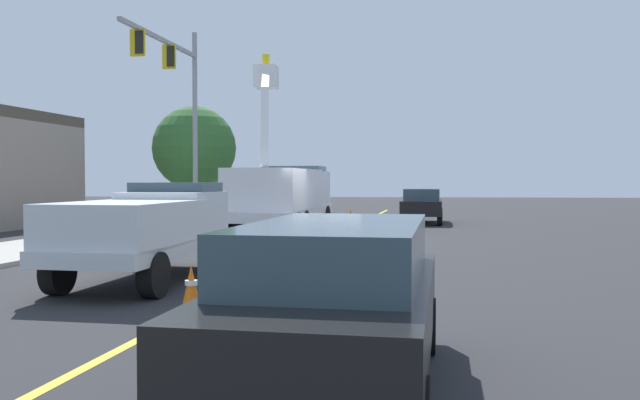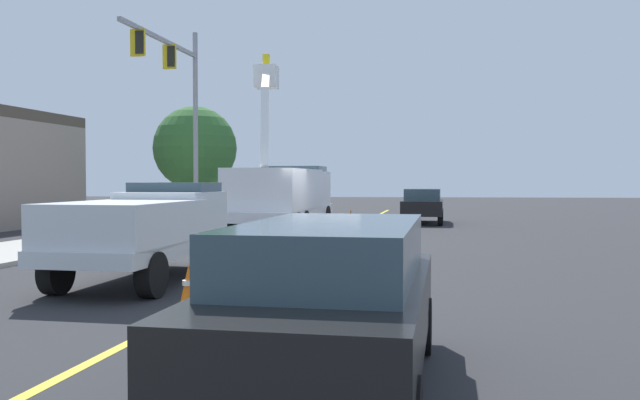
% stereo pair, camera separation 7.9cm
% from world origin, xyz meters
% --- Properties ---
extents(ground, '(120.00, 120.00, 0.00)m').
position_xyz_m(ground, '(0.00, 0.00, 0.00)').
color(ground, '#2D2D30').
extents(sidewalk_far_side, '(60.09, 8.80, 0.12)m').
position_xyz_m(sidewalk_far_side, '(0.71, 8.18, 0.06)').
color(sidewalk_far_side, '#B2ADA3').
rests_on(sidewalk_far_side, ground).
extents(lane_centre_stripe, '(49.82, 4.51, 0.01)m').
position_xyz_m(lane_centre_stripe, '(0.00, 0.00, 0.00)').
color(lane_centre_stripe, yellow).
rests_on(lane_centre_stripe, ground).
extents(utility_bucket_truck, '(8.39, 3.20, 7.21)m').
position_xyz_m(utility_bucket_truck, '(2.97, 1.84, 1.62)').
color(utility_bucket_truck, white).
rests_on(utility_bucket_truck, ground).
extents(service_pickup_truck, '(5.76, 2.58, 2.06)m').
position_xyz_m(service_pickup_truck, '(-8.67, 2.84, 1.12)').
color(service_pickup_truck, silver).
rests_on(service_pickup_truck, ground).
extents(passing_minivan, '(4.95, 2.31, 1.69)m').
position_xyz_m(passing_minivan, '(10.80, -3.86, 0.97)').
color(passing_minivan, black).
rests_on(passing_minivan, ground).
extents(trailing_sedan, '(4.95, 2.31, 1.69)m').
position_xyz_m(trailing_sedan, '(-15.39, -1.57, 0.97)').
color(trailing_sedan, black).
rests_on(trailing_sedan, ground).
extents(traffic_cone_leading, '(0.40, 0.40, 0.77)m').
position_xyz_m(traffic_cone_leading, '(-11.73, 1.02, 0.38)').
color(traffic_cone_leading, black).
rests_on(traffic_cone_leading, ground).
extents(traffic_cone_mid_front, '(0.40, 0.40, 0.88)m').
position_xyz_m(traffic_cone_mid_front, '(-5.02, 0.69, 0.43)').
color(traffic_cone_mid_front, black).
rests_on(traffic_cone_mid_front, ground).
extents(traffic_cone_mid_rear, '(0.40, 0.40, 0.72)m').
position_xyz_m(traffic_cone_mid_rear, '(0.56, -0.08, 0.35)').
color(traffic_cone_mid_rear, black).
rests_on(traffic_cone_mid_rear, ground).
extents(traffic_cone_trailing, '(0.40, 0.40, 0.87)m').
position_xyz_m(traffic_cone_trailing, '(6.53, -0.56, 0.43)').
color(traffic_cone_trailing, black).
rests_on(traffic_cone_trailing, ground).
extents(traffic_signal_mast, '(7.22, 0.89, 8.80)m').
position_xyz_m(traffic_signal_mast, '(5.58, 6.74, 5.91)').
color(traffic_signal_mast, gray).
rests_on(traffic_signal_mast, ground).
extents(street_tree_right, '(4.31, 4.31, 5.93)m').
position_xyz_m(street_tree_right, '(11.56, 7.80, 3.77)').
color(street_tree_right, brown).
rests_on(street_tree_right, ground).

